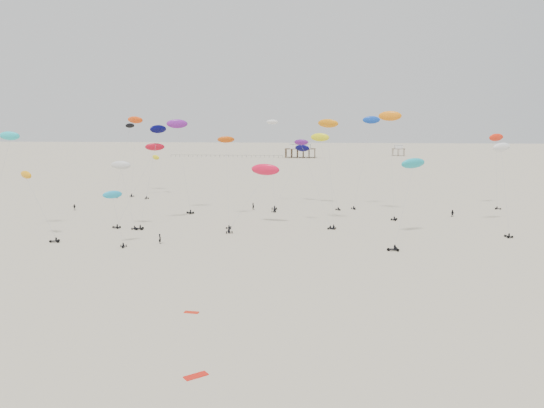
# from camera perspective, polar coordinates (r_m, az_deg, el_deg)

# --- Properties ---
(ground_plane) EXTENTS (900.00, 900.00, 0.00)m
(ground_plane) POSITION_cam_1_polar(r_m,az_deg,el_deg) (218.03, 3.32, 2.54)
(ground_plane) COLOR beige
(pavilion_main) EXTENTS (21.00, 13.00, 9.80)m
(pavilion_main) POSITION_cam_1_polar(r_m,az_deg,el_deg) (367.63, 3.06, 5.65)
(pavilion_main) COLOR brown
(pavilion_main) RESTS_ON ground
(pavilion_small) EXTENTS (9.00, 7.00, 8.00)m
(pavilion_small) POSITION_cam_1_polar(r_m,az_deg,el_deg) (399.89, 13.44, 5.56)
(pavilion_small) COLOR brown
(pavilion_small) RESTS_ON ground
(pier_fence) EXTENTS (80.20, 0.20, 1.50)m
(pier_fence) POSITION_cam_1_polar(r_m,az_deg,el_deg) (374.53, -4.94, 5.16)
(pier_fence) COLOR black
(pier_fence) RESTS_ON ground
(rig_0) EXTENTS (4.88, 4.07, 10.69)m
(rig_0) POSITION_cam_1_polar(r_m,az_deg,el_deg) (103.63, -16.53, -0.30)
(rig_0) COLOR black
(rig_0) RESTS_ON ground
(rig_1) EXTENTS (4.21, 13.60, 25.30)m
(rig_1) POSITION_cam_1_polar(r_m,az_deg,el_deg) (145.12, 0.11, 5.62)
(rig_1) COLOR black
(rig_1) RESTS_ON ground
(rig_2) EXTENTS (10.10, 10.23, 19.65)m
(rig_2) POSITION_cam_1_polar(r_m,az_deg,el_deg) (124.55, -13.27, 4.38)
(rig_2) COLOR black
(rig_2) RESTS_ON ground
(rig_3) EXTENTS (3.75, 13.32, 15.32)m
(rig_3) POSITION_cam_1_polar(r_m,az_deg,el_deg) (175.00, -12.61, 4.00)
(rig_3) COLOR black
(rig_3) RESTS_ON ground
(rig_4) EXTENTS (10.08, 15.50, 20.17)m
(rig_4) POSITION_cam_1_polar(r_m,az_deg,el_deg) (150.42, 2.60, 4.59)
(rig_4) COLOR black
(rig_4) RESTS_ON ground
(rig_5) EXTENTS (5.99, 14.82, 22.10)m
(rig_5) POSITION_cam_1_polar(r_m,az_deg,el_deg) (126.18, -4.92, 5.38)
(rig_5) COLOR black
(rig_5) RESTS_ON ground
(rig_6) EXTENTS (9.12, 9.44, 21.02)m
(rig_6) POSITION_cam_1_polar(r_m,az_deg,el_deg) (147.54, 5.37, 6.49)
(rig_6) COLOR black
(rig_6) RESTS_ON ground
(rig_7) EXTENTS (9.59, 5.41, 19.93)m
(rig_7) POSITION_cam_1_polar(r_m,az_deg,el_deg) (117.91, 4.17, 3.80)
(rig_7) COLOR black
(rig_7) RESTS_ON ground
(rig_8) EXTENTS (6.56, 12.11, 25.85)m
(rig_8) POSITION_cam_1_polar(r_m,az_deg,el_deg) (180.26, -14.54, 7.89)
(rig_8) COLOR black
(rig_8) RESTS_ON ground
(rig_9) EXTENTS (9.82, 5.19, 14.20)m
(rig_9) POSITION_cam_1_polar(r_m,az_deg,el_deg) (114.50, -24.11, 0.84)
(rig_9) COLOR black
(rig_9) RESTS_ON ground
(rig_10) EXTENTS (7.25, 3.98, 24.29)m
(rig_10) POSITION_cam_1_polar(r_m,az_deg,el_deg) (138.31, -9.96, 6.99)
(rig_10) COLOR black
(rig_10) RESTS_ON ground
(rig_11) EXTENTS (7.52, 3.85, 23.25)m
(rig_11) POSITION_cam_1_polar(r_m,az_deg,el_deg) (171.24, -15.52, 5.67)
(rig_11) COLOR black
(rig_11) RESTS_ON ground
(rig_12) EXTENTS (8.48, 4.06, 21.58)m
(rig_12) POSITION_cam_1_polar(r_m,az_deg,el_deg) (126.34, -26.86, 4.30)
(rig_12) COLOR black
(rig_12) RESTS_ON ground
(rig_13) EXTENTS (9.04, 16.11, 18.92)m
(rig_13) POSITION_cam_1_polar(r_m,az_deg,el_deg) (108.25, 14.64, 2.95)
(rig_13) COLOR black
(rig_13) RESTS_ON ground
(rig_14) EXTENTS (5.20, 8.46, 20.50)m
(rig_14) POSITION_cam_1_polar(r_m,az_deg,el_deg) (159.49, 22.99, 5.86)
(rig_14) COLOR black
(rig_14) RESTS_ON ground
(rig_15) EXTENTS (11.21, 12.14, 16.07)m
(rig_15) POSITION_cam_1_polar(r_m,az_deg,el_deg) (118.27, -1.08, 3.14)
(rig_15) COLOR black
(rig_15) RESTS_ON ground
(rig_16) EXTENTS (5.60, 6.87, 24.32)m
(rig_16) POSITION_cam_1_polar(r_m,az_deg,el_deg) (119.18, 6.12, 7.26)
(rig_16) COLOR black
(rig_16) RESTS_ON ground
(rig_17) EXTENTS (5.31, 10.72, 22.86)m
(rig_17) POSITION_cam_1_polar(r_m,az_deg,el_deg) (122.49, -12.66, 5.20)
(rig_17) COLOR black
(rig_17) RESTS_ON ground
(rig_18) EXTENTS (6.68, 3.70, 15.10)m
(rig_18) POSITION_cam_1_polar(r_m,az_deg,el_deg) (120.64, -15.73, 3.03)
(rig_18) COLOR black
(rig_18) RESTS_ON ground
(rig_19) EXTENTS (5.99, 10.68, 26.30)m
(rig_19) POSITION_cam_1_polar(r_m,az_deg,el_deg) (135.42, 12.64, 7.99)
(rig_19) COLOR black
(rig_19) RESTS_ON ground
(rig_20) EXTENTS (5.67, 17.88, 21.97)m
(rig_20) POSITION_cam_1_polar(r_m,az_deg,el_deg) (128.63, 23.55, 4.38)
(rig_20) COLOR black
(rig_20) RESTS_ON ground
(rig_21) EXTENTS (7.37, 3.71, 25.16)m
(rig_21) POSITION_cam_1_polar(r_m,az_deg,el_deg) (145.21, 10.36, 7.49)
(rig_21) COLOR black
(rig_21) RESTS_ON ground
(spectator_0) EXTENTS (0.95, 1.01, 2.30)m
(spectator_0) POSITION_cam_1_polar(r_m,az_deg,el_deg) (104.86, -11.94, -4.21)
(spectator_0) COLOR black
(spectator_0) RESTS_ON ground
(spectator_1) EXTENTS (1.18, 1.10, 2.10)m
(spectator_1) POSITION_cam_1_polar(r_m,az_deg,el_deg) (139.37, 18.83, -1.33)
(spectator_1) COLOR black
(spectator_1) RESTS_ON ground
(spectator_2) EXTENTS (1.24, 0.77, 1.99)m
(spectator_2) POSITION_cam_1_polar(r_m,az_deg,el_deg) (151.73, -20.47, -0.64)
(spectator_2) COLOR black
(spectator_2) RESTS_ON ground
(spectator_3) EXTENTS (0.98, 0.95, 2.23)m
(spectator_3) POSITION_cam_1_polar(r_m,az_deg,el_deg) (143.18, -2.04, -0.62)
(spectator_3) COLOR black
(spectator_3) RESTS_ON ground
(grounded_kite_a) EXTENTS (2.26, 2.11, 0.08)m
(grounded_kite_a) POSITION_cam_1_polar(r_m,az_deg,el_deg) (51.49, -8.19, -17.87)
(grounded_kite_a) COLOR red
(grounded_kite_a) RESTS_ON ground
(grounded_kite_b) EXTENTS (1.85, 0.85, 0.07)m
(grounded_kite_b) POSITION_cam_1_polar(r_m,az_deg,el_deg) (67.01, -8.65, -11.47)
(grounded_kite_b) COLOR red
(grounded_kite_b) RESTS_ON ground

